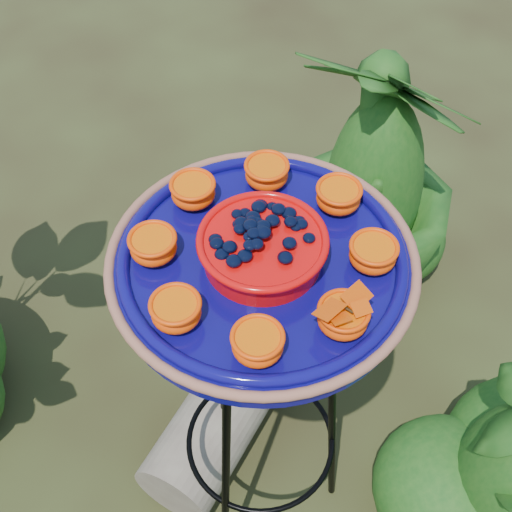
% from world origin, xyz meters
% --- Properties ---
extents(ground_plane, '(20.00, 20.00, 0.00)m').
position_xyz_m(ground_plane, '(0.00, 0.00, 0.00)').
color(ground_plane, black).
rests_on(ground_plane, ground).
extents(tripod_stand, '(0.36, 0.38, 0.96)m').
position_xyz_m(tripod_stand, '(0.06, -0.04, 0.58)').
color(tripod_stand, black).
rests_on(tripod_stand, ground).
extents(feeder_dish, '(0.51, 0.51, 0.11)m').
position_xyz_m(feeder_dish, '(0.06, -0.04, 1.00)').
color(feeder_dish, '#0B0860').
rests_on(feeder_dish, tripod_stand).
extents(driftwood_log, '(0.65, 0.51, 0.21)m').
position_xyz_m(driftwood_log, '(0.10, 0.20, 0.11)').
color(driftwood_log, gray).
rests_on(driftwood_log, ground).
extents(shrub_back_right, '(0.68, 0.68, 0.89)m').
position_xyz_m(shrub_back_right, '(0.73, 0.46, 0.45)').
color(shrub_back_right, '#174B14').
rests_on(shrub_back_right, ground).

